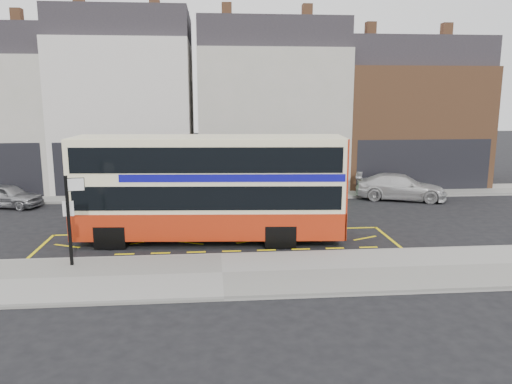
{
  "coord_description": "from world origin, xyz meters",
  "views": [
    {
      "loc": [
        -0.3,
        -17.8,
        5.86
      ],
      "look_at": [
        1.5,
        2.0,
        1.95
      ],
      "focal_mm": 35.0,
      "sensor_mm": 36.0,
      "label": 1
    }
  ],
  "objects": [
    {
      "name": "terrace_left",
      "position": [
        -5.5,
        14.99,
        5.32
      ],
      "size": [
        8.0,
        8.01,
        11.8
      ],
      "color": "silver",
      "rests_on": "ground"
    },
    {
      "name": "double_decker_bus",
      "position": [
        -0.35,
        1.8,
        2.23
      ],
      "size": [
        10.77,
        3.24,
        4.24
      ],
      "rotation": [
        0.0,
        0.0,
        -0.08
      ],
      "color": "#FCF1C0",
      "rests_on": "ground"
    },
    {
      "name": "ground",
      "position": [
        0.0,
        0.0,
        0.0
      ],
      "size": [
        120.0,
        120.0,
        0.0
      ],
      "primitive_type": "plane",
      "color": "black",
      "rests_on": "ground"
    },
    {
      "name": "car_silver",
      "position": [
        -11.01,
        8.92,
        0.63
      ],
      "size": [
        3.94,
        2.46,
        1.25
      ],
      "primitive_type": "imported",
      "rotation": [
        0.0,
        0.0,
        1.28
      ],
      "color": "#9FA0A4",
      "rests_on": "ground"
    },
    {
      "name": "car_grey",
      "position": [
        -0.19,
        9.53,
        0.63
      ],
      "size": [
        3.99,
        1.9,
        1.26
      ],
      "primitive_type": "imported",
      "rotation": [
        0.0,
        0.0,
        1.42
      ],
      "color": "#38393E",
      "rests_on": "ground"
    },
    {
      "name": "road_markings",
      "position": [
        0.0,
        1.6,
        0.01
      ],
      "size": [
        14.0,
        3.4,
        0.01
      ],
      "primitive_type": null,
      "color": "yellow",
      "rests_on": "ground"
    },
    {
      "name": "terrace_right",
      "position": [
        12.5,
        14.99,
        4.57
      ],
      "size": [
        9.0,
        8.01,
        10.3
      ],
      "color": "brown",
      "rests_on": "ground"
    },
    {
      "name": "terrace_green_shop",
      "position": [
        3.5,
        14.99,
        5.07
      ],
      "size": [
        9.0,
        8.01,
        11.3
      ],
      "color": "beige",
      "rests_on": "ground"
    },
    {
      "name": "kerb",
      "position": [
        0.0,
        -0.38,
        0.07
      ],
      "size": [
        40.0,
        0.15,
        0.15
      ],
      "primitive_type": "cube",
      "color": "gray",
      "rests_on": "ground"
    },
    {
      "name": "pavement",
      "position": [
        0.0,
        -2.3,
        0.07
      ],
      "size": [
        40.0,
        4.0,
        0.15
      ],
      "primitive_type": "cube",
      "color": "gray",
      "rests_on": "ground"
    },
    {
      "name": "street_tree_right",
      "position": [
        7.66,
        12.35,
        4.07
      ],
      "size": [
        2.76,
        2.76,
        5.97
      ],
      "color": "black",
      "rests_on": "ground"
    },
    {
      "name": "far_pavement",
      "position": [
        0.0,
        11.0,
        0.07
      ],
      "size": [
        50.0,
        3.0,
        0.15
      ],
      "primitive_type": "cube",
      "color": "gray",
      "rests_on": "ground"
    },
    {
      "name": "bus_stop_post",
      "position": [
        -5.02,
        -1.09,
        1.99
      ],
      "size": [
        0.77,
        0.16,
        3.08
      ],
      "rotation": [
        0.0,
        0.0,
        0.13
      ],
      "color": "black",
      "rests_on": "pavement"
    },
    {
      "name": "car_white",
      "position": [
        10.32,
        8.99,
        0.72
      ],
      "size": [
        5.34,
        3.48,
        1.44
      ],
      "primitive_type": "imported",
      "rotation": [
        0.0,
        0.0,
        1.25
      ],
      "color": "silver",
      "rests_on": "ground"
    }
  ]
}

